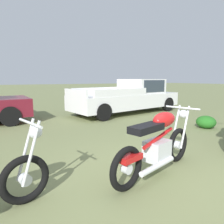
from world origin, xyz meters
The scene contains 4 objects.
ground_plane centered at (0.00, 0.00, 0.00)m, with size 120.00×120.00×0.00m, color olive.
motorcycle_red centered at (0.06, 0.01, 0.49)m, with size 1.98×0.90×1.02m.
pickup_truck_white centered at (3.19, 5.33, 0.75)m, with size 5.38×2.54×1.49m.
shrub_low centered at (3.45, 1.65, 0.19)m, with size 0.56×0.59×0.38m.
Camera 1 is at (-2.09, -2.37, 1.49)m, focal length 33.14 mm.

